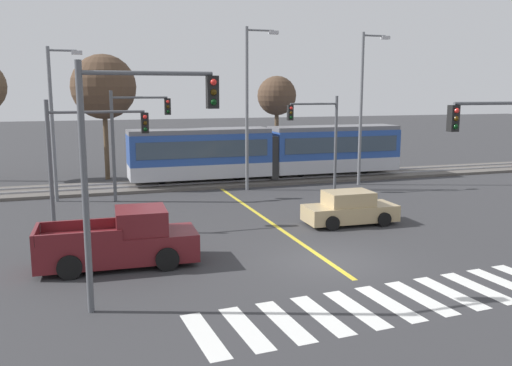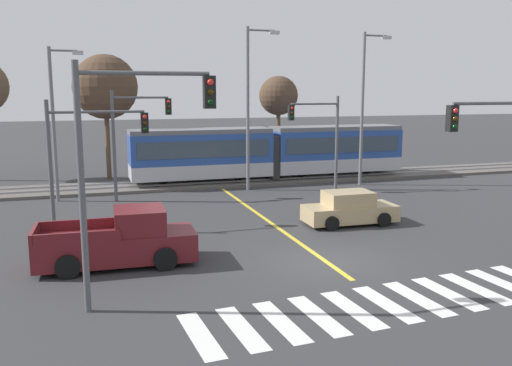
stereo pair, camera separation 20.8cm
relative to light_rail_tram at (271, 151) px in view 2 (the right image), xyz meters
name	(u,v)px [view 2 (the right image)]	position (x,y,z in m)	size (l,w,h in m)	color
ground_plane	(326,262)	(-3.82, -17.13, -2.05)	(200.00, 200.00, 0.00)	#333335
track_bed	(215,182)	(-3.82, 0.01, -1.96)	(120.00, 4.00, 0.18)	#56514C
rail_near	(218,182)	(-3.82, -0.71, -1.82)	(120.00, 0.08, 0.10)	#939399
rail_far	(213,179)	(-3.82, 0.73, -1.82)	(120.00, 0.08, 0.10)	#939399
light_rail_tram	(271,151)	(0.00, 0.00, 0.00)	(18.50, 2.64, 3.43)	#B7BAC1
crosswalk_stripe_0	(200,335)	(-9.31, -21.56, -2.04)	(0.56, 2.80, 0.01)	silver
crosswalk_stripe_1	(242,328)	(-8.21, -21.48, -2.04)	(0.56, 2.80, 0.01)	silver
crosswalk_stripe_2	(281,321)	(-7.11, -21.41, -2.04)	(0.56, 2.80, 0.01)	silver
crosswalk_stripe_3	(318,315)	(-6.01, -21.33, -2.04)	(0.56, 2.80, 0.01)	silver
crosswalk_stripe_4	(353,309)	(-4.92, -21.25, -2.04)	(0.56, 2.80, 0.01)	silver
crosswalk_stripe_5	(386,304)	(-3.82, -21.18, -2.04)	(0.56, 2.80, 0.01)	silver
crosswalk_stripe_6	(418,298)	(-2.72, -21.10, -2.04)	(0.56, 2.80, 0.01)	silver
crosswalk_stripe_7	(448,293)	(-1.62, -21.02, -2.04)	(0.56, 2.80, 0.01)	silver
crosswalk_stripe_8	(476,288)	(-0.53, -20.95, -2.04)	(0.56, 2.80, 0.01)	silver
crosswalk_stripe_9	(504,284)	(0.57, -20.87, -2.04)	(0.56, 2.80, 0.01)	silver
lane_centre_line	(267,220)	(-3.82, -10.59, -2.05)	(0.20, 17.18, 0.01)	gold
sedan_crossing	(350,209)	(-0.48, -12.39, -1.35)	(4.24, 2.00, 1.52)	tan
pickup_truck	(120,242)	(-10.81, -15.29, -1.21)	(5.47, 2.39, 1.98)	maroon
traffic_light_far_left	(133,129)	(-9.25, -3.84, 1.92)	(3.25, 0.38, 6.02)	#515459
traffic_light_far_right	(320,129)	(1.73, -4.15, 1.69)	(3.25, 0.38, 5.70)	#515459
traffic_light_near_left	(125,148)	(-10.77, -19.18, 2.45)	(3.75, 0.38, 6.79)	#515459
traffic_light_near_right	(504,148)	(2.41, -18.42, 1.95)	(3.75, 0.38, 6.15)	#515459
traffic_light_mid_left	(86,145)	(-11.76, -9.79, 1.68)	(4.25, 0.38, 5.65)	#515459
street_lamp_west	(56,116)	(-13.23, -2.85, 2.64)	(1.84, 0.28, 8.31)	slate
street_lamp_centre	(250,100)	(-2.24, -2.73, 3.39)	(2.06, 0.28, 9.72)	slate
street_lamp_east	(365,101)	(5.17, -3.16, 3.31)	(1.93, 0.28, 9.60)	slate
bare_tree_west	(105,87)	(-10.33, 4.12, 4.19)	(4.32, 4.32, 8.43)	brown
bare_tree_east	(279,96)	(2.52, 5.49, 3.53)	(2.99, 2.99, 7.13)	brown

